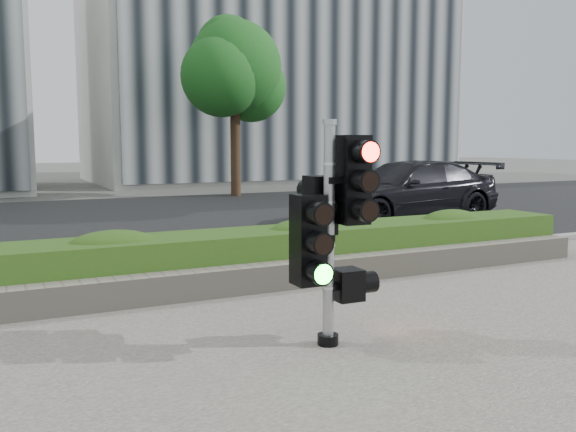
{
  "coord_description": "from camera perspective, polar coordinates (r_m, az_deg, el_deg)",
  "views": [
    {
      "loc": [
        -2.55,
        -5.13,
        1.91
      ],
      "look_at": [
        0.27,
        0.6,
        1.15
      ],
      "focal_mm": 38.0,
      "sensor_mm": 36.0,
      "label": 1
    }
  ],
  "objects": [
    {
      "name": "ground",
      "position": [
        6.03,
        0.21,
        -11.66
      ],
      "size": [
        120.0,
        120.0,
        0.0
      ],
      "primitive_type": "plane",
      "color": "#51514C",
      "rests_on": "ground"
    },
    {
      "name": "road",
      "position": [
        15.46,
        -16.53,
        -0.55
      ],
      "size": [
        60.0,
        13.0,
        0.02
      ],
      "primitive_type": "cube",
      "color": "black",
      "rests_on": "ground"
    },
    {
      "name": "curb",
      "position": [
        8.85,
        -8.94,
        -5.35
      ],
      "size": [
        60.0,
        0.25,
        0.12
      ],
      "primitive_type": "cube",
      "color": "gray",
      "rests_on": "ground"
    },
    {
      "name": "stone_wall",
      "position": [
        7.67,
        -6.16,
        -6.13
      ],
      "size": [
        12.0,
        0.32,
        0.34
      ],
      "primitive_type": "cube",
      "color": "gray",
      "rests_on": "sidewalk"
    },
    {
      "name": "hedge",
      "position": [
        8.23,
        -7.73,
        -4.05
      ],
      "size": [
        12.0,
        1.0,
        0.68
      ],
      "primitive_type": "cube",
      "color": "#568328",
      "rests_on": "sidewalk"
    },
    {
      "name": "building_right",
      "position": [
        33.28,
        -2.06,
        13.85
      ],
      "size": [
        18.0,
        10.0,
        12.0
      ],
      "primitive_type": "cube",
      "color": "#B7B7B2",
      "rests_on": "ground"
    },
    {
      "name": "tree_right",
      "position": [
        22.33,
        -5.1,
        13.38
      ],
      "size": [
        4.1,
        3.58,
        6.53
      ],
      "color": "black",
      "rests_on": "ground"
    },
    {
      "name": "traffic_signal",
      "position": [
        5.64,
        3.95,
        -0.56
      ],
      "size": [
        0.72,
        0.53,
        2.1
      ],
      "rotation": [
        0.0,
        0.0,
        -0.02
      ],
      "color": "black",
      "rests_on": "sidewalk"
    },
    {
      "name": "car_dark",
      "position": [
        15.24,
        10.93,
        2.32
      ],
      "size": [
        5.19,
        2.41,
        1.47
      ],
      "primitive_type": "imported",
      "rotation": [
        0.0,
        0.0,
        -1.5
      ],
      "color": "black",
      "rests_on": "road"
    }
  ]
}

